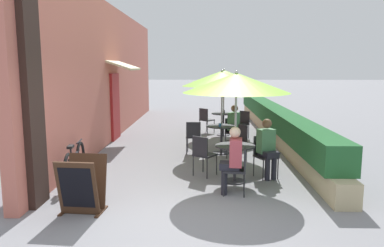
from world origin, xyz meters
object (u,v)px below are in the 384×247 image
object	(u,v)px
cafe_chair_far_right	(206,118)
patio_umbrella_near	(236,83)
cafe_chair_far_left	(242,122)
cafe_chair_near_back	(264,153)
seated_patron_mid_right	(235,125)
menu_board	(82,185)
patio_umbrella_far	(224,76)
cafe_chair_mid_back	(194,135)
coffee_cup_mid	(220,125)
cafe_chair_mid_left	(239,139)
seated_patron_near_right	(233,157)
patio_umbrella_mid	(222,79)
coffee_cup_near	(240,144)
cafe_chair_near_left	(203,152)
patio_table_mid	(221,133)
cafe_chair_mid_right	(232,130)
patio_table_far	(223,119)
cafe_chair_near_right	(239,167)
patio_table_near	(235,155)
seated_patron_near_back	(267,146)
bicycle_leaning	(75,163)
coffee_cup_far	(224,111)

from	to	relation	value
cafe_chair_far_right	patio_umbrella_near	bearing A→B (deg)	-42.10
cafe_chair_far_right	cafe_chair_far_left	bearing A→B (deg)	5.90
cafe_chair_near_back	seated_patron_mid_right	xyz separation A→B (m)	(-0.37, 2.72, 0.17)
patio_umbrella_near	menu_board	size ratio (longest dim) A/B	2.49
patio_umbrella_far	cafe_chair_far_right	xyz separation A→B (m)	(-0.60, 0.44, -1.48)
cafe_chair_mid_back	coffee_cup_mid	distance (m)	0.75
cafe_chair_mid_left	cafe_chair_far_right	bearing A→B (deg)	-15.64
seated_patron_near_right	patio_umbrella_mid	xyz separation A→B (m)	(-0.04, 3.22, 1.31)
coffee_cup_near	cafe_chair_mid_left	world-z (taller)	cafe_chair_mid_left
cafe_chair_near_left	seated_patron_mid_right	distance (m)	2.88
patio_table_mid	cafe_chair_mid_right	size ratio (longest dim) A/B	0.92
patio_umbrella_near	coffee_cup_near	size ratio (longest dim) A/B	24.88
cafe_chair_near_back	patio_table_far	xyz separation A→B (m)	(-0.59, 4.81, 0.04)
cafe_chair_mid_back	patio_table_far	xyz separation A→B (m)	(0.94, 2.74, 0.04)
cafe_chair_near_right	cafe_chair_far_left	xyz separation A→B (m)	(0.65, 5.48, 0.00)
patio_umbrella_near	cafe_chair_mid_back	bearing A→B (deg)	110.02
cafe_chair_near_back	patio_umbrella_mid	bearing A→B (deg)	-93.78
coffee_cup_mid	menu_board	size ratio (longest dim) A/B	0.10
patio_table_near	coffee_cup_near	xyz separation A→B (m)	(0.09, -0.08, 0.24)
cafe_chair_near_right	patio_table_far	xyz separation A→B (m)	(0.05, 5.93, 0.04)
patio_umbrella_near	cafe_chair_near_right	world-z (taller)	patio_umbrella_near
cafe_chair_mid_left	coffee_cup_mid	world-z (taller)	cafe_chair_mid_left
cafe_chair_near_back	patio_umbrella_far	size ratio (longest dim) A/B	0.39
patio_umbrella_near	cafe_chair_mid_back	distance (m)	2.99
seated_patron_mid_right	cafe_chair_near_left	bearing A→B (deg)	13.53
patio_table_mid	coffee_cup_mid	world-z (taller)	coffee_cup_mid
cafe_chair_far_left	seated_patron_near_back	bearing A→B (deg)	132.85
cafe_chair_mid_back	coffee_cup_mid	world-z (taller)	cafe_chair_mid_back
patio_umbrella_near	cafe_chair_near_right	xyz separation A→B (m)	(0.00, -0.74, -1.48)
cafe_chair_mid_left	seated_patron_near_back	bearing A→B (deg)	167.03
patio_table_far	cafe_chair_far_left	size ratio (longest dim) A/B	0.92
patio_umbrella_mid	patio_umbrella_far	world-z (taller)	same
patio_table_near	seated_patron_near_right	xyz separation A→B (m)	(-0.11, -0.73, 0.13)
cafe_chair_near_back	cafe_chair_far_right	world-z (taller)	same
patio_umbrella_far	patio_table_far	bearing A→B (deg)	90.00
coffee_cup_mid	cafe_chair_mid_back	bearing A→B (deg)	170.12
seated_patron_near_right	patio_umbrella_mid	size ratio (longest dim) A/B	0.56
patio_table_mid	patio_umbrella_far	bearing A→B (deg)	85.72
patio_table_near	cafe_chair_far_left	size ratio (longest dim) A/B	0.92
coffee_cup_near	cafe_chair_mid_back	distance (m)	2.72
coffee_cup_mid	bicycle_leaning	size ratio (longest dim) A/B	0.05
seated_patron_mid_right	coffee_cup_far	world-z (taller)	seated_patron_mid_right
seated_patron_near_back	patio_umbrella_mid	world-z (taller)	patio_umbrella_mid
cafe_chair_near_back	coffee_cup_near	xyz separation A→B (m)	(-0.56, -0.45, 0.28)
cafe_chair_mid_right	patio_umbrella_far	size ratio (longest dim) A/B	0.39
cafe_chair_near_right	patio_umbrella_far	world-z (taller)	patio_umbrella_far
cafe_chair_near_back	cafe_chair_far_left	xyz separation A→B (m)	(0.01, 4.37, 0.00)
cafe_chair_near_left	seated_patron_mid_right	xyz separation A→B (m)	(0.92, 2.73, 0.17)
bicycle_leaning	seated_patron_near_right	bearing A→B (deg)	-18.87
patio_umbrella_far	cafe_chair_far_right	distance (m)	1.66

